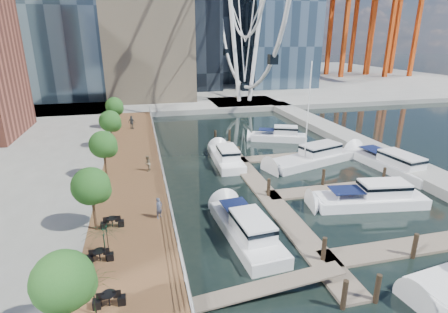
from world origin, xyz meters
TOP-DOWN VIEW (x-y plane):
  - ground at (0.00, 0.00)m, footprint 520.00×520.00m
  - boardwalk at (-9.00, 15.00)m, footprint 6.00×60.00m
  - seawall at (-6.00, 15.00)m, footprint 0.25×60.00m
  - land_far at (0.00, 102.00)m, footprint 200.00×114.00m
  - breakwater at (20.00, 20.00)m, footprint 4.00×60.00m
  - pier at (14.00, 52.00)m, footprint 14.00×12.00m
  - railing at (-6.10, 15.00)m, footprint 0.10×60.00m
  - floating_docks at (7.97, 9.98)m, footprint 16.00×34.00m
  - port_cranes at (67.67, 95.67)m, footprint 40.00×52.00m
  - street_trees at (-11.40, 14.00)m, footprint 2.60×42.60m
  - cafe_tables at (-10.40, -2.00)m, footprint 2.50×13.70m
  - yacht_foreground at (10.94, 4.42)m, footprint 10.72×4.23m
  - pedestrian_near at (-6.96, 4.59)m, footprint 0.71×0.69m
  - pedestrian_mid at (-7.46, 14.74)m, footprint 0.81×0.92m
  - pedestrian_far at (-9.09, 32.89)m, footprint 1.23×0.98m
  - moored_yachts at (10.10, 13.02)m, footprint 23.72×36.02m
  - cafe_seating at (-10.46, -1.46)m, footprint 3.37×7.95m

SIDE VIEW (x-z plane):
  - ground at x=0.00m, z-range 0.00..0.00m
  - yacht_foreground at x=10.94m, z-range -1.07..1.07m
  - moored_yachts at x=10.10m, z-range -5.75..5.75m
  - floating_docks at x=7.97m, z-range -0.81..1.79m
  - boardwalk at x=-9.00m, z-range 0.00..1.00m
  - seawall at x=-6.00m, z-range 0.00..1.00m
  - land_far at x=0.00m, z-range 0.00..1.00m
  - breakwater at x=20.00m, z-range 0.00..1.00m
  - pier at x=14.00m, z-range 0.00..1.00m
  - cafe_tables at x=-10.40m, z-range 1.00..1.74m
  - railing at x=-6.10m, z-range 1.00..2.05m
  - pedestrian_mid at x=-7.46m, z-range 1.00..2.60m
  - pedestrian_near at x=-6.96m, z-range 1.00..2.63m
  - pedestrian_far at x=-9.09m, z-range 1.00..2.95m
  - cafe_seating at x=-10.46m, z-range 0.98..3.23m
  - street_trees at x=-11.40m, z-range 1.99..6.59m
  - port_cranes at x=67.67m, z-range 1.00..39.00m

